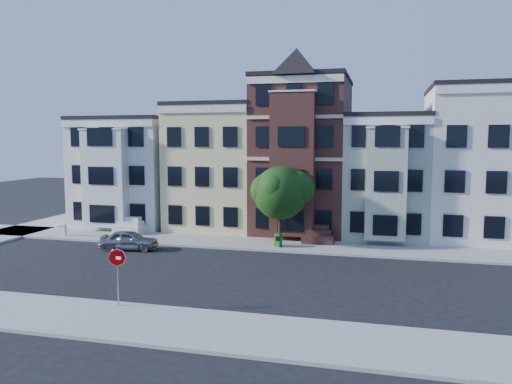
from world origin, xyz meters
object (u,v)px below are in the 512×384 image
(newspaper_box, at_px, (278,240))
(stop_sign, at_px, (118,274))
(parked_car, at_px, (129,240))
(fire_hydrant, at_px, (65,231))
(street_tree, at_px, (280,197))

(newspaper_box, bearing_deg, stop_sign, -86.88)
(parked_car, bearing_deg, stop_sign, -163.45)
(parked_car, xyz_separation_m, stop_sign, (5.39, -10.85, 0.91))
(parked_car, bearing_deg, fire_hydrant, 58.57)
(fire_hydrant, bearing_deg, newspaper_box, 0.13)
(stop_sign, bearing_deg, parked_car, 124.92)
(parked_car, bearing_deg, street_tree, -81.05)
(newspaper_box, height_order, fire_hydrant, newspaper_box)
(fire_hydrant, bearing_deg, parked_car, -21.56)
(street_tree, height_order, fire_hydrant, street_tree)
(newspaper_box, relative_size, fire_hydrant, 1.32)
(street_tree, relative_size, newspaper_box, 7.27)
(fire_hydrant, distance_m, stop_sign, 18.30)
(fire_hydrant, xyz_separation_m, stop_sign, (12.24, -13.56, 1.08))
(newspaper_box, xyz_separation_m, fire_hydrant, (-16.51, -0.04, -0.11))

